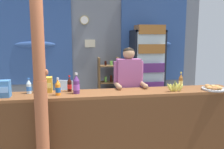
# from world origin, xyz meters

# --- Properties ---
(ground_plane) EXTENTS (7.34, 7.34, 0.00)m
(ground_plane) POSITION_xyz_m (0.00, 1.13, 0.00)
(ground_plane) COLOR gray
(back_wall_curtained) EXTENTS (5.21, 0.22, 2.68)m
(back_wall_curtained) POSITION_xyz_m (0.00, 2.87, 1.39)
(back_wall_curtained) COLOR slate
(back_wall_curtained) RESTS_ON ground
(stall_counter) EXTENTS (3.53, 0.48, 0.96)m
(stall_counter) POSITION_xyz_m (0.12, 0.40, 0.59)
(stall_counter) COLOR brown
(stall_counter) RESTS_ON ground
(timber_post) EXTENTS (0.18, 0.16, 2.47)m
(timber_post) POSITION_xyz_m (-0.94, 0.10, 1.19)
(timber_post) COLOR #995133
(timber_post) RESTS_ON ground
(drink_fridge) EXTENTS (0.71, 0.61, 2.01)m
(drink_fridge) POSITION_xyz_m (1.15, 2.37, 1.09)
(drink_fridge) COLOR black
(drink_fridge) RESTS_ON ground
(bottle_shelf_rack) EXTENTS (0.48, 0.28, 1.29)m
(bottle_shelf_rack) POSITION_xyz_m (0.27, 2.55, 0.66)
(bottle_shelf_rack) COLOR brown
(bottle_shelf_rack) RESTS_ON ground
(plastic_lawn_chair) EXTENTS (0.59, 0.59, 0.86)m
(plastic_lawn_chair) POSITION_xyz_m (-0.74, 2.01, 0.49)
(plastic_lawn_chair) COLOR silver
(plastic_lawn_chair) RESTS_ON ground
(shopkeeper) EXTENTS (0.49, 0.42, 1.58)m
(shopkeeper) POSITION_xyz_m (0.35, 0.89, 1.00)
(shopkeeper) COLOR #28282D
(shopkeeper) RESTS_ON ground
(soda_bottle_grape_soda) EXTENTS (0.09, 0.09, 0.30)m
(soda_bottle_grape_soda) POSITION_xyz_m (-0.50, 0.51, 1.09)
(soda_bottle_grape_soda) COLOR #56286B
(soda_bottle_grape_soda) RESTS_ON stall_counter
(soda_bottle_iced_tea) EXTENTS (0.06, 0.06, 0.25)m
(soda_bottle_iced_tea) POSITION_xyz_m (1.13, 0.63, 1.07)
(soda_bottle_iced_tea) COLOR brown
(soda_bottle_iced_tea) RESTS_ON stall_counter
(soda_bottle_orange_soda) EXTENTS (0.07, 0.07, 0.25)m
(soda_bottle_orange_soda) POSITION_xyz_m (-0.75, 0.44, 1.07)
(soda_bottle_orange_soda) COLOR orange
(soda_bottle_orange_soda) RESTS_ON stall_counter
(soda_bottle_water) EXTENTS (0.07, 0.07, 0.22)m
(soda_bottle_water) POSITION_xyz_m (-1.17, 0.62, 1.06)
(soda_bottle_water) COLOR silver
(soda_bottle_water) RESTS_ON stall_counter
(soda_bottle_cola) EXTENTS (0.06, 0.06, 0.24)m
(soda_bottle_cola) POSITION_xyz_m (-0.60, 0.65, 1.06)
(soda_bottle_cola) COLOR black
(soda_bottle_cola) RESTS_ON stall_counter
(snack_box_choco_powder) EXTENTS (0.18, 0.15, 0.22)m
(snack_box_choco_powder) POSITION_xyz_m (-0.93, 0.67, 1.07)
(snack_box_choco_powder) COLOR gold
(snack_box_choco_powder) RESTS_ON stall_counter
(snack_box_biscuit) EXTENTS (0.19, 0.14, 0.23)m
(snack_box_biscuit) POSITION_xyz_m (-1.47, 0.46, 1.07)
(snack_box_biscuit) COLOR #3D75B7
(snack_box_biscuit) RESTS_ON stall_counter
(pastry_tray) EXTENTS (0.35, 0.35, 0.07)m
(pastry_tray) POSITION_xyz_m (1.55, 0.39, 0.99)
(pastry_tray) COLOR #BCBCC1
(pastry_tray) RESTS_ON stall_counter
(banana_bunch) EXTENTS (0.27, 0.06, 0.16)m
(banana_bunch) POSITION_xyz_m (0.92, 0.39, 1.02)
(banana_bunch) COLOR #CCC14C
(banana_bunch) RESTS_ON stall_counter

